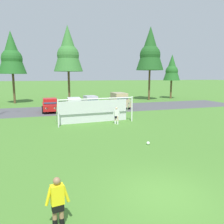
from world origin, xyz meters
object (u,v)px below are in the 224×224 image
at_px(parked_car_slot_far_left, 50,105).
at_px(parked_car_slot_center, 119,100).
at_px(soccer_goal, 95,110).
at_px(parked_car_slot_left, 74,104).
at_px(player_striker_near, 116,116).
at_px(parked_car_slot_center_left, 91,102).
at_px(soccer_ball, 148,143).
at_px(referee, 58,203).

relative_size(parked_car_slot_far_left, parked_car_slot_center, 0.91).
xyz_separation_m(soccer_goal, parked_car_slot_far_left, (-3.79, 8.44, -0.42)).
bearing_deg(parked_car_slot_left, soccer_goal, -85.18).
distance_m(player_striker_near, parked_car_slot_center, 11.30).
height_order(parked_car_slot_center_left, parked_car_slot_center, parked_car_slot_center).
xyz_separation_m(player_striker_near, parked_car_slot_center, (4.20, 10.48, 0.29)).
relative_size(soccer_ball, player_striker_near, 0.13).
bearing_deg(player_striker_near, parked_car_slot_left, 104.30).
relative_size(referee, parked_car_slot_center_left, 0.38).
distance_m(soccer_ball, referee, 9.30).
bearing_deg(player_striker_near, soccer_ball, -91.57).
xyz_separation_m(referee, parked_car_slot_left, (4.21, 23.19, 0.05)).
height_order(player_striker_near, parked_car_slot_left, parked_car_slot_left).
bearing_deg(parked_car_slot_far_left, parked_car_slot_center_left, 19.23).
relative_size(referee, parked_car_slot_center, 0.35).
xyz_separation_m(soccer_goal, parked_car_slot_center, (5.97, 9.15, -0.18)).
bearing_deg(soccer_goal, referee, -108.42).
xyz_separation_m(parked_car_slot_far_left, parked_car_slot_center_left, (5.85, 2.04, 0.00)).
xyz_separation_m(soccer_ball, parked_car_slot_left, (-2.30, 16.58, 0.77)).
xyz_separation_m(soccer_ball, parked_car_slot_far_left, (-5.38, 16.60, 0.77)).
distance_m(soccer_goal, player_striker_near, 2.27).
relative_size(soccer_goal, parked_car_slot_center_left, 1.74).
bearing_deg(parked_car_slot_left, soccer_ball, -82.11).
bearing_deg(referee, parked_car_slot_far_left, 87.22).
distance_m(soccer_ball, player_striker_near, 6.87).
height_order(player_striker_near, parked_car_slot_center, parked_car_slot_center).
relative_size(parked_car_slot_left, parked_car_slot_center_left, 1.00).
relative_size(soccer_ball, parked_car_slot_center, 0.05).
xyz_separation_m(referee, player_striker_near, (6.69, 13.44, 0.00)).
distance_m(parked_car_slot_far_left, parked_car_slot_left, 3.08).
distance_m(parked_car_slot_left, parked_car_slot_center, 6.73).
relative_size(parked_car_slot_center_left, parked_car_slot_center, 0.93).
relative_size(soccer_goal, parked_car_slot_center, 1.61).
bearing_deg(soccer_ball, parked_car_slot_center_left, 88.55).
bearing_deg(soccer_goal, soccer_ball, -79.00).
relative_size(soccer_goal, referee, 4.58).
height_order(referee, parked_car_slot_far_left, parked_car_slot_far_left).
bearing_deg(player_striker_near, referee, -116.47).
xyz_separation_m(parked_car_slot_far_left, parked_car_slot_center, (9.77, 0.71, 0.24)).
bearing_deg(parked_car_slot_left, parked_car_slot_far_left, 179.51).
height_order(referee, parked_car_slot_center_left, parked_car_slot_center_left).
height_order(referee, parked_car_slot_left, parked_car_slot_left).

